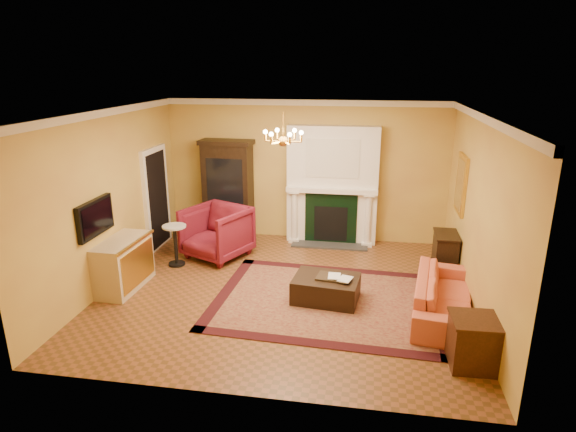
% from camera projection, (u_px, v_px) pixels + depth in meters
% --- Properties ---
extents(floor, '(6.00, 5.50, 0.02)m').
position_uv_depth(floor, '(284.00, 292.00, 8.19)').
color(floor, brown).
rests_on(floor, ground).
extents(ceiling, '(6.00, 5.50, 0.02)m').
position_uv_depth(ceiling, '(283.00, 111.00, 7.28)').
color(ceiling, white).
rests_on(ceiling, wall_back).
extents(wall_back, '(6.00, 0.02, 3.00)m').
position_uv_depth(wall_back, '(305.00, 171.00, 10.33)').
color(wall_back, '#D9C04E').
rests_on(wall_back, floor).
extents(wall_front, '(6.00, 0.02, 3.00)m').
position_uv_depth(wall_front, '(239.00, 278.00, 5.14)').
color(wall_front, '#D9C04E').
rests_on(wall_front, floor).
extents(wall_left, '(0.02, 5.50, 3.00)m').
position_uv_depth(wall_left, '(110.00, 199.00, 8.20)').
color(wall_left, '#D9C04E').
rests_on(wall_left, floor).
extents(wall_right, '(0.02, 5.50, 3.00)m').
position_uv_depth(wall_right, '(479.00, 216.00, 7.27)').
color(wall_right, '#D9C04E').
rests_on(wall_right, floor).
extents(fireplace, '(1.90, 0.70, 2.50)m').
position_uv_depth(fireplace, '(332.00, 188.00, 10.15)').
color(fireplace, white).
rests_on(fireplace, wall_back).
extents(crown_molding, '(6.00, 5.50, 0.12)m').
position_uv_depth(crown_molding, '(293.00, 110.00, 8.20)').
color(crown_molding, white).
rests_on(crown_molding, ceiling).
extents(doorway, '(0.08, 1.05, 2.10)m').
position_uv_depth(doorway, '(157.00, 198.00, 9.93)').
color(doorway, white).
rests_on(doorway, wall_left).
extents(tv_panel, '(0.09, 0.95, 0.58)m').
position_uv_depth(tv_panel, '(95.00, 218.00, 7.67)').
color(tv_panel, black).
rests_on(tv_panel, wall_left).
extents(gilt_mirror, '(0.06, 0.76, 1.05)m').
position_uv_depth(gilt_mirror, '(461.00, 184.00, 8.55)').
color(gilt_mirror, gold).
rests_on(gilt_mirror, wall_right).
extents(chandelier, '(0.63, 0.55, 0.53)m').
position_uv_depth(chandelier, '(283.00, 138.00, 7.40)').
color(chandelier, gold).
rests_on(chandelier, ceiling).
extents(oriental_rug, '(3.82, 2.94, 0.01)m').
position_uv_depth(oriental_rug, '(329.00, 301.00, 7.83)').
color(oriental_rug, '#4E1012').
rests_on(oriental_rug, floor).
extents(china_cabinet, '(1.06, 0.53, 2.07)m').
position_uv_depth(china_cabinet, '(228.00, 192.00, 10.47)').
color(china_cabinet, black).
rests_on(china_cabinet, floor).
extents(wingback_armchair, '(1.43, 1.39, 1.13)m').
position_uv_depth(wingback_armchair, '(217.00, 230.00, 9.50)').
color(wingback_armchair, maroon).
rests_on(wingback_armchair, floor).
extents(pedestal_table, '(0.45, 0.45, 0.80)m').
position_uv_depth(pedestal_table, '(175.00, 242.00, 9.12)').
color(pedestal_table, black).
rests_on(pedestal_table, floor).
extents(commode, '(0.60, 1.19, 0.87)m').
position_uv_depth(commode, '(123.00, 264.00, 8.19)').
color(commode, '#C2B18E').
rests_on(commode, floor).
extents(coral_sofa, '(0.92, 2.17, 0.82)m').
position_uv_depth(coral_sofa, '(444.00, 290.00, 7.31)').
color(coral_sofa, '#C1523D').
rests_on(coral_sofa, floor).
extents(end_table, '(0.56, 0.56, 0.63)m').
position_uv_depth(end_table, '(473.00, 343.00, 6.07)').
color(end_table, '#3E1D11').
rests_on(end_table, floor).
extents(console_table, '(0.40, 0.68, 0.75)m').
position_uv_depth(console_table, '(445.00, 255.00, 8.77)').
color(console_table, black).
rests_on(console_table, floor).
extents(leather_ottoman, '(1.11, 0.86, 0.39)m').
position_uv_depth(leather_ottoman, '(326.00, 288.00, 7.81)').
color(leather_ottoman, black).
rests_on(leather_ottoman, oriental_rug).
extents(ottoman_tray, '(0.50, 0.42, 0.03)m').
position_uv_depth(ottoman_tray, '(331.00, 277.00, 7.73)').
color(ottoman_tray, black).
rests_on(ottoman_tray, leather_ottoman).
extents(book_a, '(0.20, 0.03, 0.27)m').
position_uv_depth(book_a, '(328.00, 269.00, 7.67)').
color(book_a, gray).
rests_on(book_a, ottoman_tray).
extents(book_b, '(0.19, 0.08, 0.27)m').
position_uv_depth(book_b, '(340.00, 271.00, 7.60)').
color(book_b, gray).
rests_on(book_b, ottoman_tray).
extents(topiary_left, '(0.15, 0.15, 0.39)m').
position_uv_depth(topiary_left, '(301.00, 176.00, 10.14)').
color(topiary_left, gray).
rests_on(topiary_left, fireplace).
extents(topiary_right, '(0.17, 0.17, 0.46)m').
position_uv_depth(topiary_right, '(367.00, 176.00, 9.92)').
color(topiary_right, gray).
rests_on(topiary_right, fireplace).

